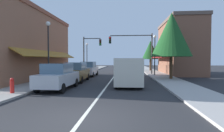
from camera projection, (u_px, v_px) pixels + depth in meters
ground_plane at (115, 75)px, 23.92m from camera, size 80.00×80.00×0.00m
sidewalk_left at (75, 74)px, 24.38m from camera, size 2.60×56.00×0.12m
sidewalk_right at (157, 74)px, 23.46m from camera, size 2.60×56.00×0.12m
lane_center_stripe at (115, 75)px, 23.92m from camera, size 0.14×52.00×0.01m
storefront_left_block at (25, 45)px, 18.57m from camera, size 5.75×14.20×7.03m
storefront_right_block at (179, 47)px, 25.05m from camera, size 5.36×10.20×7.45m
parked_car_nearest_left at (58, 77)px, 12.06m from camera, size 1.83×4.12×1.77m
parked_car_second_left at (76, 72)px, 16.46m from camera, size 1.83×4.12×1.77m
parked_car_third_left at (89, 69)px, 21.76m from camera, size 1.84×4.13×1.77m
van_in_lane at (128, 71)px, 14.02m from camera, size 2.02×5.19×2.12m
traffic_signal_mast_arm at (136, 46)px, 23.64m from camera, size 5.76×0.50×5.47m
traffic_signal_left_corner at (90, 49)px, 26.09m from camera, size 2.73×0.50×5.35m
street_lamp_left_near at (48, 42)px, 14.62m from camera, size 0.36×0.36×5.14m
street_lamp_right_mid at (155, 49)px, 21.98m from camera, size 0.36×0.36×5.04m
street_lamp_left_far at (87, 52)px, 30.00m from camera, size 0.36×0.36×4.78m
tree_right_near at (172, 35)px, 17.74m from camera, size 3.98×3.98×6.70m
tree_right_far at (150, 50)px, 31.10m from camera, size 2.92×2.92×5.32m
fire_hydrant at (12, 85)px, 10.18m from camera, size 0.22×0.22×0.87m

